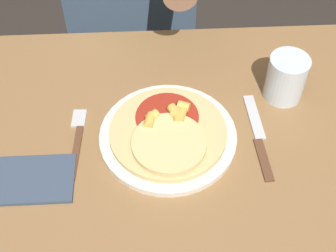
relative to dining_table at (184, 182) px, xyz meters
name	(u,v)px	position (x,y,z in m)	size (l,w,h in m)	color
dining_table	(184,182)	(0.00, 0.00, 0.00)	(0.91, 0.72, 0.72)	olive
plate	(168,136)	(-0.03, 0.02, 0.14)	(0.28, 0.28, 0.01)	silver
pizza	(168,132)	(-0.03, 0.01, 0.16)	(0.24, 0.24, 0.04)	#DBBC7A
fork	(77,138)	(-0.22, 0.03, 0.14)	(0.03, 0.18, 0.00)	brown
knife	(259,137)	(0.15, 0.01, 0.14)	(0.03, 0.22, 0.00)	brown
drinking_glass	(286,78)	(0.22, 0.13, 0.19)	(0.08, 0.08, 0.10)	silver
napkin	(34,179)	(-0.29, -0.07, 0.14)	(0.15, 0.11, 0.01)	#38475B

